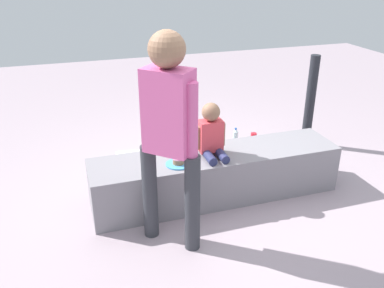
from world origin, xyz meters
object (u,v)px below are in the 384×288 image
object	(u,v)px
cake_plate	(178,162)
gift_bag	(206,137)
party_cup_red	(254,137)
cake_box_white	(132,160)
water_bottle_far_side	(235,137)
handbag_black_leather	(246,155)
adult_standing	(169,125)
handbag_brown_canvas	(172,152)
child_seated	(211,133)
water_bottle_near_gift	(182,136)

from	to	relation	value
cake_plate	gift_bag	bearing A→B (deg)	59.01
party_cup_red	cake_box_white	bearing A→B (deg)	-173.65
gift_bag	water_bottle_far_side	bearing A→B (deg)	6.70
handbag_black_leather	cake_plate	bearing A→B (deg)	-146.74
adult_standing	handbag_brown_canvas	distance (m)	1.68
child_seated	handbag_brown_canvas	distance (m)	1.04
cake_plate	handbag_brown_canvas	xyz separation A→B (m)	(0.21, 0.96, -0.37)
cake_plate	cake_box_white	distance (m)	1.09
adult_standing	cake_box_white	xyz separation A→B (m)	(-0.06, 1.40, -0.94)
child_seated	water_bottle_far_side	size ratio (longest dim) A/B	2.25
gift_bag	handbag_black_leather	distance (m)	0.55
gift_bag	cake_plate	bearing A→B (deg)	-120.99
water_bottle_near_gift	party_cup_red	bearing A→B (deg)	-14.16
water_bottle_far_side	cake_plate	bearing A→B (deg)	-132.73
water_bottle_far_side	party_cup_red	world-z (taller)	water_bottle_far_side
water_bottle_far_side	cake_box_white	xyz separation A→B (m)	(-1.28, -0.14, -0.05)
water_bottle_far_side	handbag_brown_canvas	bearing A→B (deg)	-168.89
party_cup_red	handbag_brown_canvas	xyz separation A→B (m)	(-1.09, -0.19, 0.05)
adult_standing	cake_box_white	world-z (taller)	adult_standing
party_cup_red	water_bottle_far_side	bearing A→B (deg)	-173.28
child_seated	water_bottle_near_gift	size ratio (longest dim) A/B	2.53
water_bottle_far_side	party_cup_red	size ratio (longest dim) A/B	2.13
gift_bag	party_cup_red	size ratio (longest dim) A/B	3.67
adult_standing	party_cup_red	world-z (taller)	adult_standing
gift_bag	party_cup_red	distance (m)	0.66
party_cup_red	handbag_brown_canvas	distance (m)	1.11
gift_bag	cake_box_white	xyz separation A→B (m)	(-0.89, -0.10, -0.12)
gift_bag	water_bottle_far_side	size ratio (longest dim) A/B	1.72
water_bottle_near_gift	cake_box_white	bearing A→B (deg)	-150.37
water_bottle_near_gift	water_bottle_far_side	xyz separation A→B (m)	(0.60, -0.25, 0.01)
cake_box_white	handbag_black_leather	xyz separation A→B (m)	(1.19, -0.36, 0.05)
water_bottle_far_side	water_bottle_near_gift	bearing A→B (deg)	157.63
cake_box_white	handbag_black_leather	distance (m)	1.24
gift_bag	handbag_black_leather	size ratio (longest dim) A/B	1.12
water_bottle_near_gift	handbag_black_leather	xyz separation A→B (m)	(0.50, -0.75, 0.02)
cake_box_white	water_bottle_far_side	bearing A→B (deg)	6.28
party_cup_red	cake_box_white	size ratio (longest dim) A/B	0.30
water_bottle_far_side	cake_box_white	size ratio (longest dim) A/B	0.63
gift_bag	handbag_brown_canvas	distance (m)	0.46
handbag_black_leather	cake_box_white	bearing A→B (deg)	162.94
water_bottle_near_gift	handbag_black_leather	world-z (taller)	handbag_black_leather
cake_plate	handbag_black_leather	bearing A→B (deg)	33.26
party_cup_red	handbag_brown_canvas	bearing A→B (deg)	-169.92
handbag_black_leather	gift_bag	bearing A→B (deg)	122.61
handbag_black_leather	handbag_brown_canvas	distance (m)	0.81
child_seated	water_bottle_near_gift	world-z (taller)	child_seated
cake_box_white	cake_plate	bearing A→B (deg)	-75.89
handbag_brown_canvas	adult_standing	bearing A→B (deg)	-105.84
adult_standing	party_cup_red	bearing A→B (deg)	46.66
child_seated	gift_bag	world-z (taller)	child_seated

